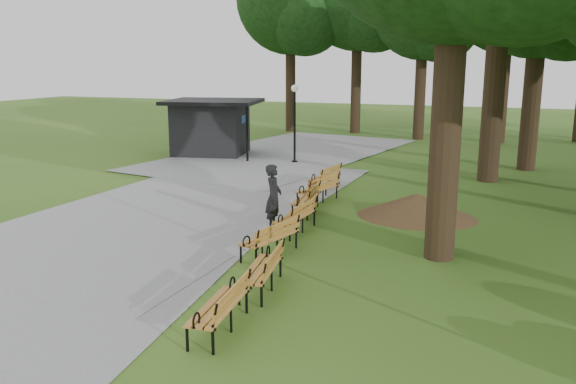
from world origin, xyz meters
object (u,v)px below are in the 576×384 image
at_px(person, 274,197).
at_px(bench_0, 219,307).
at_px(kiosk, 211,127).
at_px(bench_1, 261,270).
at_px(bench_4, 306,199).
at_px(bench_5, 318,189).
at_px(bench_2, 270,238).
at_px(dirt_mound, 417,205).
at_px(lamp_post, 295,108).
at_px(bench_3, 295,216).
at_px(bench_6, 325,177).

xyz_separation_m(person, bench_0, (1.49, -6.18, -0.47)).
relative_size(kiosk, bench_1, 2.28).
distance_m(bench_4, bench_5, 1.49).
distance_m(bench_2, bench_5, 5.67).
distance_m(kiosk, bench_2, 15.98).
xyz_separation_m(dirt_mound, bench_0, (-1.99, -8.92, 0.08)).
bearing_deg(dirt_mound, person, -141.93).
bearing_deg(person, kiosk, 25.01).
height_order(bench_1, bench_4, same).
relative_size(person, bench_2, 0.96).
relative_size(lamp_post, bench_3, 1.85).
bearing_deg(bench_5, bench_6, -152.15).
bearing_deg(kiosk, bench_6, -48.44).
bearing_deg(bench_0, bench_4, -177.03).
xyz_separation_m(dirt_mound, bench_3, (-2.84, -2.78, 0.08)).
xyz_separation_m(lamp_post, bench_6, (2.94, -4.87, -2.06)).
bearing_deg(bench_6, bench_4, 15.78).
bearing_deg(bench_4, person, -13.68).
xyz_separation_m(dirt_mound, bench_6, (-3.75, 2.83, 0.08)).
height_order(lamp_post, bench_2, lamp_post).
bearing_deg(bench_0, person, -172.21).
xyz_separation_m(person, bench_1, (1.44, -4.22, -0.47)).
bearing_deg(bench_1, dirt_mound, 154.68).
distance_m(bench_2, bench_4, 4.18).
relative_size(bench_2, bench_3, 1.00).
distance_m(lamp_post, bench_2, 13.32).
height_order(kiosk, bench_1, kiosk).
bearing_deg(bench_3, bench_4, -164.19).
bearing_deg(lamp_post, bench_4, -67.76).
xyz_separation_m(bench_1, bench_2, (-0.68, 2.09, 0.00)).
bearing_deg(bench_1, bench_6, -179.00).
bearing_deg(bench_2, bench_5, -160.11).
xyz_separation_m(kiosk, bench_0, (9.41, -17.45, -0.92)).
distance_m(lamp_post, bench_5, 7.95).
height_order(bench_3, bench_5, same).
bearing_deg(dirt_mound, bench_0, -102.60).
xyz_separation_m(person, dirt_mound, (3.49, 2.73, -0.55)).
height_order(bench_5, bench_6, same).
xyz_separation_m(bench_4, bench_5, (-0.10, 1.48, 0.00)).
relative_size(bench_1, bench_6, 1.00).
distance_m(person, bench_5, 3.54).
distance_m(person, bench_2, 2.31).
relative_size(dirt_mound, bench_2, 1.56).
height_order(lamp_post, bench_6, lamp_post).
bearing_deg(bench_5, bench_1, 26.47).
bearing_deg(bench_4, kiosk, -145.85).
bearing_deg(bench_6, dirt_mound, 60.83).
bearing_deg(bench_1, bench_0, -7.14).
xyz_separation_m(bench_0, bench_3, (-0.85, 6.13, 0.00)).
relative_size(dirt_mound, bench_5, 1.56).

